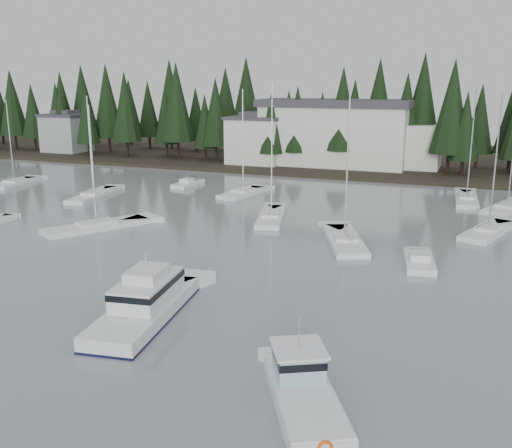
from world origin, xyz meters
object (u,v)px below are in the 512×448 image
(sailboat_8, at_px, (488,233))
(runabout_3, at_px, (187,185))
(runabout_1, at_px, (419,263))
(cabin_cruiser_center, at_px, (146,306))
(sailboat_2, at_px, (94,196))
(sailboat_12, at_px, (466,200))
(house_west, at_px, (256,139))
(lobster_boat_teal, at_px, (303,392))
(sailboat_11, at_px, (507,209))
(sailboat_4, at_px, (271,218))
(sailboat_5, at_px, (15,184))
(sailboat_3, at_px, (243,194))
(harbor_inn, at_px, (347,134))
(sailboat_10, at_px, (97,228))
(house_far_west, at_px, (66,132))
(sailboat_1, at_px, (344,242))

(sailboat_8, height_order, runabout_3, sailboat_8)
(runabout_1, bearing_deg, cabin_cruiser_center, 129.33)
(cabin_cruiser_center, distance_m, sailboat_2, 40.53)
(sailboat_8, bearing_deg, sailboat_12, 27.26)
(house_west, relative_size, sailboat_12, 0.67)
(lobster_boat_teal, bearing_deg, sailboat_11, -40.57)
(cabin_cruiser_center, height_order, sailboat_4, sailboat_4)
(sailboat_4, xyz_separation_m, sailboat_12, (18.94, 17.87, -0.01))
(sailboat_8, height_order, runabout_1, sailboat_8)
(house_west, height_order, sailboat_5, sailboat_5)
(sailboat_3, bearing_deg, harbor_inn, -6.09)
(sailboat_3, height_order, sailboat_10, sailboat_3)
(sailboat_12, bearing_deg, harbor_inn, 39.16)
(sailboat_4, distance_m, runabout_3, 23.03)
(sailboat_3, bearing_deg, house_far_west, 69.73)
(sailboat_4, xyz_separation_m, sailboat_8, (21.50, 2.12, -0.01))
(cabin_cruiser_center, relative_size, sailboat_1, 0.81)
(sailboat_10, bearing_deg, lobster_boat_teal, -99.33)
(runabout_3, bearing_deg, sailboat_1, -126.17)
(sailboat_2, bearing_deg, cabin_cruiser_center, -149.00)
(runabout_3, bearing_deg, harbor_inn, -33.15)
(runabout_3, bearing_deg, sailboat_12, -83.69)
(sailboat_11, bearing_deg, sailboat_4, 141.96)
(sailboat_3, distance_m, sailboat_5, 33.55)
(cabin_cruiser_center, bearing_deg, sailboat_4, -4.84)
(sailboat_1, bearing_deg, sailboat_12, -43.70)
(sailboat_1, bearing_deg, house_far_west, 34.64)
(house_west, height_order, cabin_cruiser_center, house_west)
(cabin_cruiser_center, height_order, sailboat_8, sailboat_8)
(sailboat_5, distance_m, sailboat_8, 62.83)
(sailboat_12, distance_m, runabout_1, 28.36)
(runabout_1, bearing_deg, harbor_inn, 9.34)
(sailboat_4, bearing_deg, sailboat_11, -74.09)
(sailboat_5, xyz_separation_m, sailboat_8, (62.70, -4.05, 0.01))
(harbor_inn, xyz_separation_m, sailboat_5, (-40.15, -33.21, -5.71))
(sailboat_12, xyz_separation_m, runabout_3, (-36.89, -3.44, 0.05))
(sailboat_11, bearing_deg, lobster_boat_teal, -170.62)
(lobster_boat_teal, distance_m, sailboat_11, 48.08)
(house_far_west, bearing_deg, runabout_3, -30.46)
(cabin_cruiser_center, distance_m, sailboat_3, 39.84)
(sailboat_5, height_order, runabout_1, sailboat_5)
(sailboat_1, bearing_deg, sailboat_3, 22.72)
(sailboat_1, xyz_separation_m, sailboat_11, (14.08, 20.31, 0.01))
(sailboat_8, xyz_separation_m, sailboat_12, (-2.56, 15.76, 0.00))
(sailboat_12, relative_size, runabout_1, 2.35)
(harbor_inn, relative_size, runabout_3, 5.29)
(house_far_west, relative_size, sailboat_1, 0.61)
(sailboat_1, relative_size, sailboat_12, 0.97)
(house_far_west, height_order, sailboat_1, sailboat_1)
(sailboat_5, bearing_deg, sailboat_1, -111.90)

